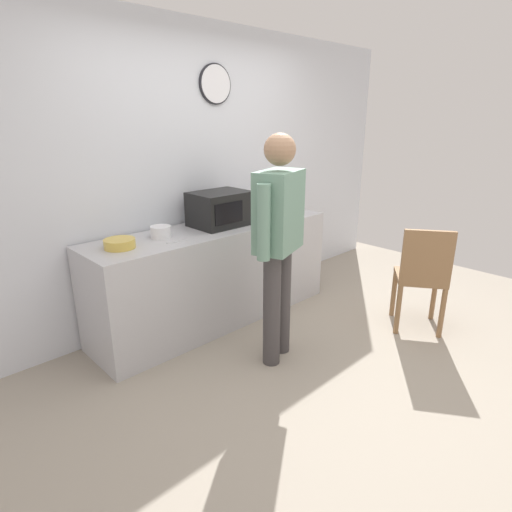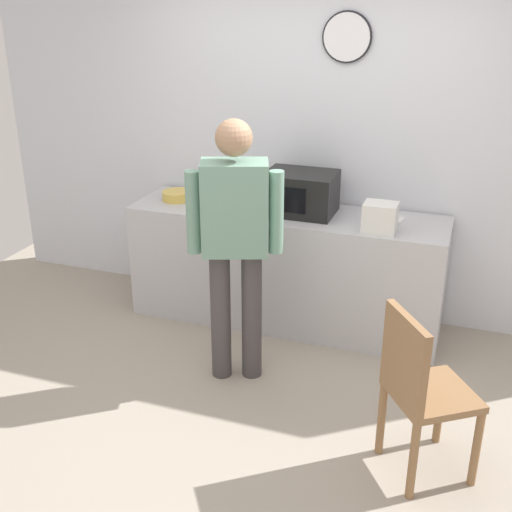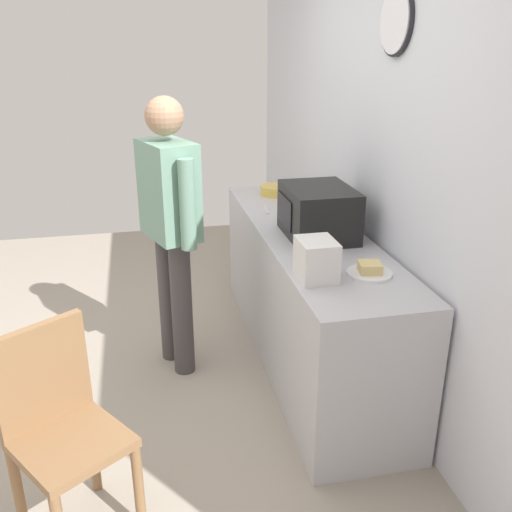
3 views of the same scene
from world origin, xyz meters
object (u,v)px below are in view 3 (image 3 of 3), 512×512
(person_standing, at_px, (170,218))
(salad_bowl, at_px, (293,202))
(cereal_bowl, at_px, (275,190))
(toaster, at_px, (316,259))
(sandwich_plate, at_px, (370,271))
(spoon_utensil, at_px, (267,210))
(wooden_chair, at_px, (61,425))
(microwave, at_px, (318,212))
(fork_utensil, at_px, (358,234))

(person_standing, bearing_deg, salad_bowl, 116.11)
(cereal_bowl, xyz_separation_m, toaster, (1.59, -0.19, 0.07))
(sandwich_plate, distance_m, cereal_bowl, 1.60)
(spoon_utensil, bearing_deg, person_standing, -58.92)
(cereal_bowl, distance_m, toaster, 1.60)
(wooden_chair, bearing_deg, microwave, 126.21)
(fork_utensil, xyz_separation_m, person_standing, (-0.20, -1.12, 0.12))
(microwave, distance_m, salad_bowl, 0.61)
(spoon_utensil, xyz_separation_m, wooden_chair, (1.63, -1.25, -0.36))
(sandwich_plate, height_order, toaster, toaster)
(fork_utensil, distance_m, spoon_utensil, 0.75)
(spoon_utensil, height_order, wooden_chair, wooden_chair)
(person_standing, relative_size, wooden_chair, 1.81)
(microwave, height_order, spoon_utensil, microwave)
(microwave, relative_size, toaster, 2.27)
(sandwich_plate, height_order, salad_bowl, salad_bowl)
(cereal_bowl, bearing_deg, person_standing, -46.35)
(fork_utensil, bearing_deg, spoon_utensil, -145.03)
(sandwich_plate, height_order, spoon_utensil, sandwich_plate)
(microwave, relative_size, fork_utensil, 2.94)
(cereal_bowl, bearing_deg, salad_bowl, 5.87)
(salad_bowl, bearing_deg, cereal_bowl, -174.13)
(person_standing, height_order, wooden_chair, person_standing)
(fork_utensil, xyz_separation_m, wooden_chair, (1.01, -1.68, -0.36))
(spoon_utensil, bearing_deg, microwave, 17.02)
(spoon_utensil, relative_size, wooden_chair, 0.18)
(salad_bowl, bearing_deg, fork_utensil, 20.21)
(toaster, bearing_deg, wooden_chair, -70.43)
(salad_bowl, relative_size, spoon_utensil, 0.97)
(cereal_bowl, distance_m, person_standing, 1.17)
(microwave, bearing_deg, cereal_bowl, -178.80)
(fork_utensil, distance_m, wooden_chair, 1.99)
(salad_bowl, bearing_deg, spoon_utensil, -84.52)
(wooden_chair, bearing_deg, fork_utensil, 121.13)
(salad_bowl, xyz_separation_m, toaster, (1.21, -0.22, 0.05))
(salad_bowl, relative_size, person_standing, 0.10)
(toaster, bearing_deg, microwave, 161.31)
(spoon_utensil, bearing_deg, sandwich_plate, 11.72)
(spoon_utensil, bearing_deg, wooden_chair, -37.47)
(toaster, xyz_separation_m, spoon_utensil, (-1.19, 0.03, -0.10))
(fork_utensil, bearing_deg, cereal_bowl, -164.91)
(toaster, bearing_deg, fork_utensil, 141.69)
(salad_bowl, distance_m, spoon_utensil, 0.20)
(sandwich_plate, height_order, person_standing, person_standing)
(salad_bowl, bearing_deg, sandwich_plate, 2.53)
(toaster, bearing_deg, person_standing, -139.69)
(cereal_bowl, relative_size, toaster, 1.04)
(toaster, xyz_separation_m, fork_utensil, (-0.58, 0.46, -0.10))
(wooden_chair, bearing_deg, spoon_utensil, 142.53)
(microwave, xyz_separation_m, person_standing, (-0.17, -0.87, -0.03))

